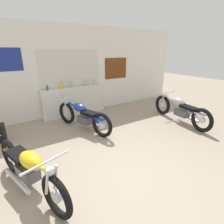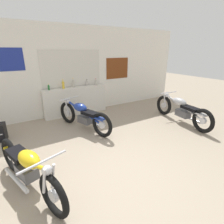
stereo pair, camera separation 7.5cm
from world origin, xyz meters
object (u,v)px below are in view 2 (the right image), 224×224
(bottle_center, at_px, (73,83))
(motorcycle_blue, at_px, (83,116))
(bottle_rightmost, at_px, (96,82))
(bottle_right_center, at_px, (87,83))
(motorcycle_silver, at_px, (181,110))
(motorcycle_yellow, at_px, (28,168))
(bottle_leftmost, at_px, (49,87))
(bottle_left_center, at_px, (63,85))

(bottle_center, relative_size, motorcycle_blue, 0.16)
(bottle_center, bearing_deg, bottle_rightmost, -1.30)
(bottle_right_center, bearing_deg, motorcycle_blue, -118.77)
(bottle_right_center, height_order, motorcycle_blue, bottle_right_center)
(motorcycle_silver, bearing_deg, bottle_center, 135.95)
(bottle_right_center, distance_m, bottle_rightmost, 0.31)
(motorcycle_silver, bearing_deg, motorcycle_blue, 158.11)
(bottle_right_center, height_order, bottle_rightmost, bottle_rightmost)
(bottle_rightmost, xyz_separation_m, motorcycle_yellow, (-2.60, -2.86, -0.62))
(bottle_leftmost, xyz_separation_m, bottle_rightmost, (1.57, -0.02, 0.01))
(motorcycle_yellow, bearing_deg, bottle_rightmost, 47.77)
(bottle_right_center, bearing_deg, bottle_left_center, -176.29)
(motorcycle_blue, height_order, motorcycle_yellow, motorcycle_blue)
(bottle_right_center, height_order, motorcycle_silver, bottle_right_center)
(motorcycle_blue, bearing_deg, bottle_center, 79.83)
(bottle_left_center, xyz_separation_m, motorcycle_yellow, (-1.47, -2.86, -0.65))
(bottle_right_center, bearing_deg, bottle_center, -176.24)
(bottle_left_center, relative_size, motorcycle_blue, 0.15)
(bottle_rightmost, height_order, motorcycle_silver, bottle_rightmost)
(motorcycle_silver, bearing_deg, bottle_rightmost, 124.91)
(bottle_rightmost, height_order, motorcycle_blue, bottle_rightmost)
(bottle_center, relative_size, motorcycle_yellow, 0.16)
(bottle_leftmost, distance_m, motorcycle_silver, 4.00)
(bottle_left_center, xyz_separation_m, motorcycle_silver, (2.75, -2.32, -0.64))
(bottle_right_center, relative_size, bottle_rightmost, 0.93)
(bottle_left_center, distance_m, bottle_rightmost, 1.13)
(bottle_rightmost, bearing_deg, motorcycle_blue, -129.25)
(motorcycle_yellow, bearing_deg, motorcycle_blue, 45.61)
(bottle_left_center, relative_size, bottle_right_center, 1.37)
(bottle_leftmost, bearing_deg, motorcycle_yellow, -109.67)
(bottle_center, bearing_deg, motorcycle_blue, -100.17)
(bottle_center, xyz_separation_m, bottle_rightmost, (0.80, -0.02, -0.04))
(motorcycle_silver, bearing_deg, bottle_leftmost, 143.75)
(bottle_rightmost, xyz_separation_m, motorcycle_silver, (1.62, -2.32, -0.62))
(bottle_center, xyz_separation_m, bottle_right_center, (0.49, 0.03, -0.04))
(bottle_leftmost, xyz_separation_m, motorcycle_blue, (0.54, -1.27, -0.60))
(bottle_center, distance_m, motorcycle_yellow, 3.46)
(bottle_left_center, xyz_separation_m, bottle_rightmost, (1.13, 0.00, -0.03))
(motorcycle_blue, distance_m, motorcycle_yellow, 2.25)
(bottle_rightmost, distance_m, motorcycle_blue, 1.74)
(bottle_left_center, distance_m, bottle_center, 0.33)
(bottle_center, bearing_deg, bottle_right_center, 3.76)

